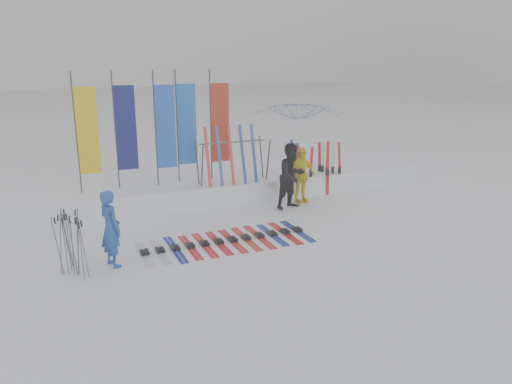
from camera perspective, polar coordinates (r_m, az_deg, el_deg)
name	(u,v)px	position (r m, az deg, el deg)	size (l,w,h in m)	color
ground	(277,256)	(10.84, 2.36, -7.29)	(120.00, 120.00, 0.00)	white
snow_bank	(210,191)	(14.81, -5.27, 0.14)	(14.00, 1.60, 0.60)	white
person_blue	(111,229)	(10.49, -16.28, -4.04)	(0.58, 0.38, 1.60)	#1C49A4
person_black	(292,176)	(13.92, 4.12, 1.84)	(0.90, 0.70, 1.85)	black
person_yellow	(301,175)	(14.49, 5.16, 1.91)	(0.96, 0.40, 1.63)	yellow
tent_canopy	(298,143)	(16.39, 4.80, 5.62)	(3.07, 3.13, 2.82)	white
ski_row	(226,241)	(11.59, -3.44, -5.58)	(3.90, 1.69, 0.07)	silver
pole_cluster	(71,244)	(10.45, -20.35, -5.62)	(0.59, 0.89, 1.26)	#595B60
feather_flags	(158,127)	(14.26, -11.14, 7.31)	(4.32, 0.29, 3.20)	#383A3F
ski_rack	(233,156)	(14.38, -2.65, 4.17)	(2.04, 0.80, 1.23)	#383A3F
upright_skis	(314,168)	(15.52, 6.62, 2.72)	(1.58, 0.81, 1.69)	red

